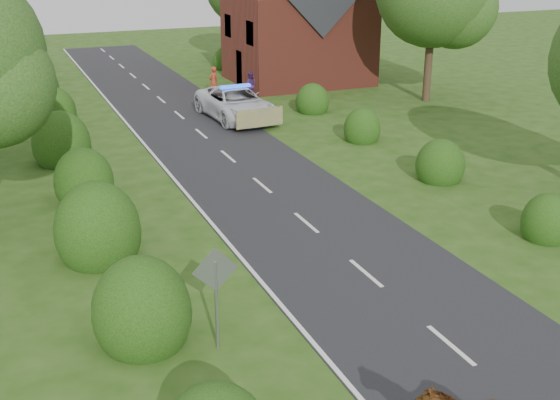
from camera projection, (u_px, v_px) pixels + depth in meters
name	position (u px, v px, depth m)	size (l,w,h in m)	color
ground	(451.00, 346.00, 16.23)	(120.00, 120.00, 0.00)	#254911
road	(236.00, 163.00, 29.17)	(6.00, 70.00, 0.02)	black
road_markings	(214.00, 183.00, 26.80)	(4.96, 70.00, 0.01)	white
hedgerow_left	(86.00, 193.00, 23.70)	(2.75, 50.41, 3.00)	#133B0D
hedgerow_right	(422.00, 158.00, 28.09)	(2.10, 45.78, 2.10)	#133B0D
road_sign	(216.00, 284.00, 15.57)	(1.06, 0.08, 2.53)	gray
house	(298.00, 22.00, 44.19)	(8.00, 7.40, 9.17)	brown
police_van	(236.00, 104.00, 35.91)	(3.06, 6.07, 1.78)	silver
pedestrian_red	(214.00, 82.00, 40.98)	(0.64, 0.42, 1.75)	#A03421
pedestrian_purple	(250.00, 85.00, 40.45)	(0.76, 0.60, 1.57)	#411F5B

